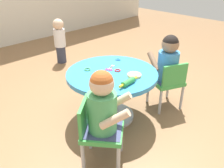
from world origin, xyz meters
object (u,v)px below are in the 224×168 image
at_px(seated_child_right, 168,60).
at_px(craft_scissors, 110,69).
at_px(seated_child_left, 103,105).
at_px(craft_table, 112,84).
at_px(rolling_pin, 128,82).
at_px(child_chair_right, 168,82).
at_px(toddler_standing, 60,40).
at_px(child_chair_left, 98,130).

height_order(seated_child_right, craft_scissors, seated_child_right).
bearing_deg(seated_child_left, craft_scissors, 41.31).
xyz_separation_m(craft_table, craft_scissors, (0.04, 0.07, 0.13)).
relative_size(craft_table, rolling_pin, 3.69).
height_order(child_chair_right, toddler_standing, toddler_standing).
distance_m(craft_table, child_chair_left, 0.61).
relative_size(seated_child_right, toddler_standing, 0.76).
height_order(craft_table, child_chair_left, child_chair_left).
bearing_deg(craft_scissors, child_chair_left, -142.06).
distance_m(seated_child_left, seated_child_right, 1.03).
height_order(craft_table, child_chair_right, child_chair_right).
height_order(craft_table, seated_child_right, seated_child_right).
bearing_deg(seated_child_right, craft_table, 156.31).
bearing_deg(child_chair_left, craft_table, 35.22).
height_order(seated_child_left, toddler_standing, seated_child_left).
distance_m(seated_child_left, craft_scissors, 0.68).
distance_m(child_chair_left, craft_scissors, 0.70).
xyz_separation_m(toddler_standing, rolling_pin, (-0.55, -1.85, 0.17)).
bearing_deg(child_chair_right, toddler_standing, 92.10).
bearing_deg(child_chair_right, child_chair_left, -176.12).
bearing_deg(seated_child_left, toddler_standing, 64.34).
distance_m(craft_table, craft_scissors, 0.15).
bearing_deg(child_chair_right, seated_child_left, -174.27).
height_order(craft_table, seated_child_left, seated_child_left).
relative_size(seated_child_left, seated_child_right, 1.00).
relative_size(child_chair_right, craft_scissors, 3.76).
relative_size(child_chair_right, rolling_pin, 2.32).
bearing_deg(craft_scissors, toddler_standing, 74.03).
distance_m(seated_child_left, rolling_pin, 0.41).
bearing_deg(craft_table, seated_child_right, -23.69).
xyz_separation_m(seated_child_right, toddler_standing, (-0.08, 1.82, -0.17)).
bearing_deg(child_chair_right, craft_table, 152.54).
relative_size(child_chair_left, seated_child_left, 1.05).
height_order(craft_table, rolling_pin, rolling_pin).
bearing_deg(seated_child_left, seated_child_right, 7.65).
relative_size(rolling_pin, craft_scissors, 1.62).
distance_m(child_chair_left, child_chair_right, 1.04).
relative_size(craft_table, craft_scissors, 5.98).
relative_size(child_chair_left, toddler_standing, 0.80).
distance_m(toddler_standing, craft_scissors, 1.58).
relative_size(seated_child_right, rolling_pin, 2.21).
distance_m(craft_table, rolling_pin, 0.32).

